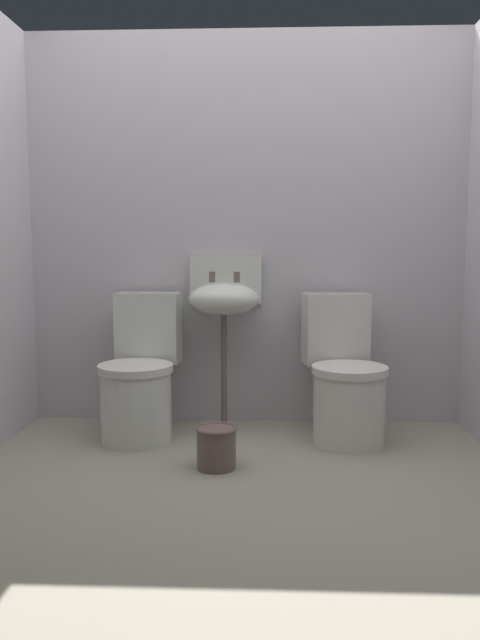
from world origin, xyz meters
name	(u,v)px	position (x,y,z in m)	size (l,w,h in m)	color
ground_plane	(238,490)	(0.00, 0.00, -0.04)	(2.94, 2.44, 0.08)	gray
wall_back	(246,231)	(0.00, 1.07, 1.13)	(2.94, 0.10, 2.26)	#BDB5BC
toilet_left	(140,379)	(-0.57, 0.67, 0.32)	(0.42, 0.61, 0.78)	silver
toilet_right	(345,381)	(0.55, 0.67, 0.32)	(0.47, 0.64, 0.78)	silver
sink	(224,298)	(-0.12, 0.86, 0.75)	(0.42, 0.34, 0.99)	#6B584E
bucket	(216,446)	(-0.11, 0.18, 0.11)	(0.20, 0.20, 0.20)	#6B584E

